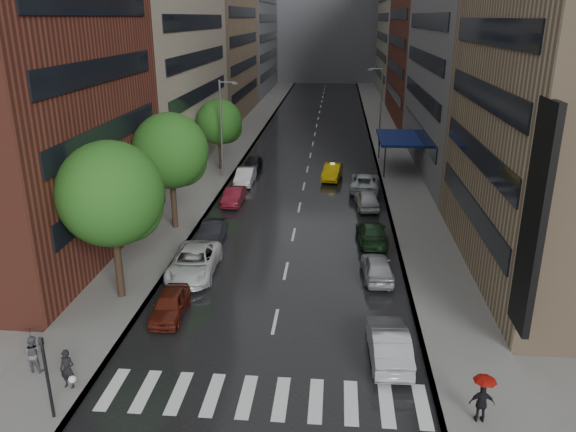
% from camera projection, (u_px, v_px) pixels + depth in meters
% --- Properties ---
extents(ground, '(220.00, 220.00, 0.00)m').
position_uv_depth(ground, '(265.00, 368.00, 24.51)').
color(ground, gray).
rests_on(ground, ground).
extents(road, '(14.00, 140.00, 0.01)m').
position_uv_depth(road, '(314.00, 137.00, 71.43)').
color(road, black).
rests_on(road, ground).
extents(sidewalk_left, '(4.00, 140.00, 0.15)m').
position_uv_depth(sidewalk_left, '(244.00, 135.00, 72.15)').
color(sidewalk_left, gray).
rests_on(sidewalk_left, ground).
extents(sidewalk_right, '(4.00, 140.00, 0.15)m').
position_uv_depth(sidewalk_right, '(386.00, 138.00, 70.67)').
color(sidewalk_right, gray).
rests_on(sidewalk_right, ground).
extents(crosswalk, '(13.15, 2.80, 0.01)m').
position_uv_depth(crosswalk, '(264.00, 397.00, 22.62)').
color(crosswalk, silver).
rests_on(crosswalk, ground).
extents(buildings_left, '(8.00, 108.00, 38.00)m').
position_uv_depth(buildings_left, '(208.00, 5.00, 75.54)').
color(buildings_left, maroon).
rests_on(buildings_left, ground).
extents(buildings_right, '(8.05, 109.10, 36.00)m').
position_uv_depth(buildings_right, '(436.00, 12.00, 71.45)').
color(buildings_right, '#937A5B').
rests_on(buildings_right, ground).
extents(building_far, '(40.00, 14.00, 32.00)m').
position_uv_depth(building_far, '(328.00, 10.00, 129.87)').
color(building_far, slate).
rests_on(building_far, ground).
extents(tree_near, '(5.46, 5.46, 8.71)m').
position_uv_depth(tree_near, '(111.00, 194.00, 28.62)').
color(tree_near, '#382619').
rests_on(tree_near, ground).
extents(tree_mid, '(5.27, 5.27, 8.41)m').
position_uv_depth(tree_mid, '(170.00, 151.00, 38.68)').
color(tree_mid, '#382619').
rests_on(tree_mid, ground).
extents(tree_far, '(4.43, 4.43, 7.06)m').
position_uv_depth(tree_far, '(219.00, 122.00, 54.57)').
color(tree_far, '#382619').
rests_on(tree_far, ground).
extents(taxi, '(2.06, 4.49, 1.43)m').
position_uv_depth(taxi, '(332.00, 172.00, 52.80)').
color(taxi, yellow).
rests_on(taxi, ground).
extents(parked_cars_left, '(2.81, 33.04, 1.57)m').
position_uv_depth(parked_cars_left, '(220.00, 219.00, 40.42)').
color(parked_cars_left, '#561A11').
rests_on(parked_cars_left, ground).
extents(parked_cars_right, '(2.80, 31.22, 1.57)m').
position_uv_depth(parked_cars_right, '(371.00, 225.00, 39.25)').
color(parked_cars_right, '#97979C').
rests_on(parked_cars_right, ground).
extents(ped_bag_walker, '(0.69, 0.49, 1.71)m').
position_uv_depth(ped_bag_walker, '(68.00, 370.00, 22.77)').
color(ped_bag_walker, black).
rests_on(ped_bag_walker, sidewalk_left).
extents(ped_black_umbrella, '(0.96, 0.98, 2.09)m').
position_uv_depth(ped_black_umbrella, '(32.00, 346.00, 23.70)').
color(ped_black_umbrella, '#55555A').
rests_on(ped_black_umbrella, sidewalk_left).
extents(ped_red_umbrella, '(0.93, 0.82, 2.01)m').
position_uv_depth(ped_red_umbrella, '(483.00, 394.00, 20.72)').
color(ped_red_umbrella, black).
rests_on(ped_red_umbrella, sidewalk_right).
extents(traffic_light, '(0.18, 0.15, 3.45)m').
position_uv_depth(traffic_light, '(46.00, 370.00, 20.64)').
color(traffic_light, black).
rests_on(traffic_light, sidewalk_left).
extents(street_lamp_left, '(1.74, 0.22, 9.00)m').
position_uv_depth(street_lamp_left, '(222.00, 127.00, 51.66)').
color(street_lamp_left, gray).
rests_on(street_lamp_left, sidewalk_left).
extents(street_lamp_right, '(1.74, 0.22, 9.00)m').
position_uv_depth(street_lamp_right, '(380.00, 105.00, 64.47)').
color(street_lamp_right, gray).
rests_on(street_lamp_right, sidewalk_right).
extents(awning, '(4.00, 8.00, 3.12)m').
position_uv_depth(awning, '(399.00, 138.00, 55.57)').
color(awning, navy).
rests_on(awning, sidewalk_right).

